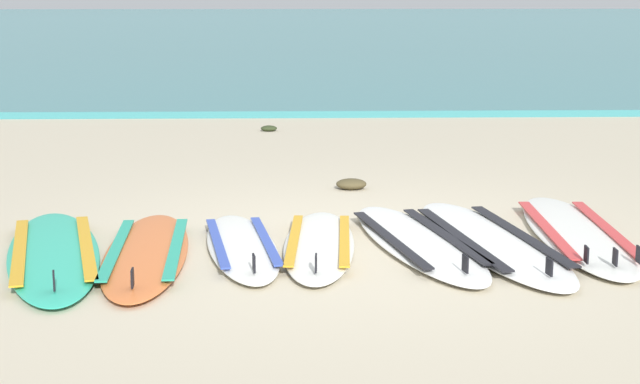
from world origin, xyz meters
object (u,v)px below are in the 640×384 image
Objects in this scene: surfboard_0 at (54,253)px; surfboard_5 at (490,241)px; surfboard_1 at (146,253)px; surfboard_3 at (319,244)px; surfboard_2 at (242,246)px; surfboard_6 at (577,233)px; surfboard_4 at (417,241)px.

surfboard_0 is 0.97× the size of surfboard_5.
surfboard_1 and surfboard_3 have the same top height.
surfboard_0 and surfboard_2 have the same top height.
surfboard_5 is at bearing 3.31° from surfboard_2.
surfboard_0 is 1.31m from surfboard_2.
surfboard_2 is 0.78× the size of surfboard_6.
surfboard_6 is (2.49, 0.30, 0.00)m from surfboard_2.
surfboard_3 is at bearing 8.77° from surfboard_1.
surfboard_5 is at bearing 3.26° from surfboard_3.
surfboard_0 is 1.07× the size of surfboard_4.
surfboard_6 is at bearing 6.97° from surfboard_2.
surfboard_6 is at bearing 6.73° from surfboard_0.
surfboard_3 is 0.78× the size of surfboard_5.
surfboard_3 is 0.72m from surfboard_4.
surfboard_1 is at bearing -172.65° from surfboard_4.
surfboard_3 is at bearing 3.42° from surfboard_2.
surfboard_1 and surfboard_4 have the same top height.
surfboard_1 is 0.67m from surfboard_2.
surfboard_5 is at bearing 1.00° from surfboard_4.
surfboard_0 and surfboard_5 have the same top height.
surfboard_0 is 1.30× the size of surfboard_2.
surfboard_0 is at bearing 179.01° from surfboard_1.
surfboard_0 is 0.64m from surfboard_1.
surfboard_2 is at bearing -175.72° from surfboard_4.
surfboard_3 and surfboard_6 have the same top height.
surfboard_0 is 3.82m from surfboard_6.
surfboard_2 is at bearing -176.58° from surfboard_3.
surfboard_2 and surfboard_4 have the same top height.
surfboard_6 is (1.94, 0.27, 0.00)m from surfboard_3.
surfboard_6 is (0.69, 0.20, 0.00)m from surfboard_5.
surfboard_5 is (1.25, 0.07, -0.00)m from surfboard_3.
surfboard_3 is at bearing -172.02° from surfboard_6.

